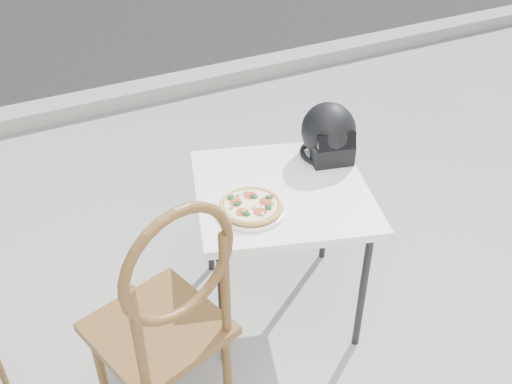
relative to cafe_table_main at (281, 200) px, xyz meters
name	(u,v)px	position (x,y,z in m)	size (l,w,h in m)	color
curb	(85,104)	(-0.34, 2.57, -0.59)	(30.00, 0.25, 0.12)	gray
cafe_table_main	(281,200)	(0.00, 0.00, 0.00)	(0.94, 0.94, 0.71)	white
plate	(251,210)	(-0.20, -0.09, 0.07)	(0.33, 0.33, 0.02)	white
pizza	(251,206)	(-0.20, -0.09, 0.09)	(0.33, 0.33, 0.03)	gold
helmet	(329,134)	(0.32, 0.14, 0.18)	(0.31, 0.32, 0.26)	black
cafe_chair_main	(167,314)	(-0.68, -0.40, 0.00)	(0.55, 0.55, 1.16)	brown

